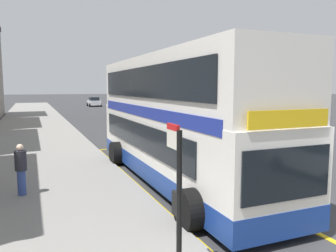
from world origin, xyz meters
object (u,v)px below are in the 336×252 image
bus_stop_sign (177,190)px  pedestrian_further_back (21,168)px  parked_car_white_kerbside (94,102)px  double_decker_bus (175,123)px  parked_car_black_ahead (125,110)px

bus_stop_sign → pedestrian_further_back: 6.35m
pedestrian_further_back → bus_stop_sign: bearing=-66.7°
parked_car_white_kerbside → pedestrian_further_back: bearing=-103.5°
double_decker_bus → parked_car_black_ahead: double_decker_bus is taller
bus_stop_sign → pedestrian_further_back: bus_stop_sign is taller
bus_stop_sign → parked_car_black_ahead: bus_stop_sign is taller
double_decker_bus → parked_car_black_ahead: size_ratio=2.71×
pedestrian_further_back → parked_car_white_kerbside: bearing=77.6°
bus_stop_sign → parked_car_white_kerbside: bearing=81.5°
parked_car_white_kerbside → pedestrian_further_back: pedestrian_further_back is taller
parked_car_black_ahead → pedestrian_further_back: pedestrian_further_back is taller
bus_stop_sign → parked_car_white_kerbside: bus_stop_sign is taller
bus_stop_sign → parked_car_white_kerbside: (8.05, 53.89, -0.88)m
bus_stop_sign → parked_car_white_kerbside: 54.49m
pedestrian_further_back → parked_car_black_ahead: bearing=68.4°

